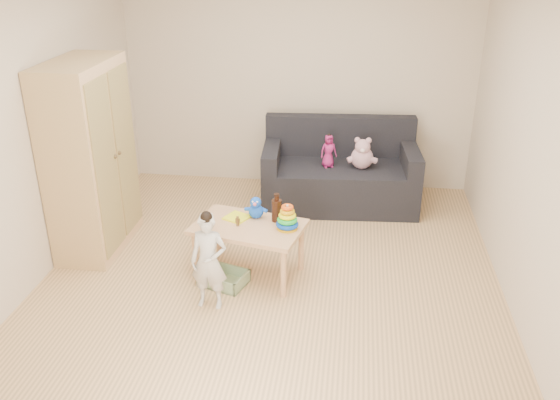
# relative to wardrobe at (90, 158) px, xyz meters

# --- Properties ---
(room) EXTENTS (4.50, 4.50, 4.50)m
(room) POSITION_rel_wardrobe_xyz_m (1.74, -0.41, 0.40)
(room) COLOR tan
(room) RESTS_ON ground
(wardrobe) EXTENTS (0.50, 1.00, 1.79)m
(wardrobe) POSITION_rel_wardrobe_xyz_m (0.00, 0.00, 0.00)
(wardrobe) COLOR tan
(wardrobe) RESTS_ON ground
(sofa) EXTENTS (1.73, 0.95, 0.47)m
(sofa) POSITION_rel_wardrobe_xyz_m (2.28, 1.23, -0.66)
(sofa) COLOR black
(sofa) RESTS_ON ground
(play_table) EXTENTS (1.04, 0.78, 0.49)m
(play_table) POSITION_rel_wardrobe_xyz_m (1.54, -0.36, -0.65)
(play_table) COLOR tan
(play_table) RESTS_ON ground
(storage_bin) EXTENTS (0.45, 0.39, 0.12)m
(storage_bin) POSITION_rel_wardrobe_xyz_m (1.35, -0.55, -0.84)
(storage_bin) COLOR #88A577
(storage_bin) RESTS_ON ground
(toddler) EXTENTS (0.31, 0.22, 0.81)m
(toddler) POSITION_rel_wardrobe_xyz_m (1.31, -0.88, -0.49)
(toddler) COLOR silver
(toddler) RESTS_ON ground
(pink_bear) EXTENTS (0.31, 0.29, 0.29)m
(pink_bear) POSITION_rel_wardrobe_xyz_m (2.51, 1.17, -0.28)
(pink_bear) COLOR #CA95A5
(pink_bear) RESTS_ON sofa
(doll) EXTENTS (0.21, 0.18, 0.35)m
(doll) POSITION_rel_wardrobe_xyz_m (2.15, 1.17, -0.25)
(doll) COLOR #AC206B
(doll) RESTS_ON sofa
(ring_stacker) EXTENTS (0.20, 0.20, 0.22)m
(ring_stacker) POSITION_rel_wardrobe_xyz_m (1.88, -0.39, -0.32)
(ring_stacker) COLOR #C7950A
(ring_stacker) RESTS_ON play_table
(brown_bottle) EXTENTS (0.09, 0.09, 0.26)m
(brown_bottle) POSITION_rel_wardrobe_xyz_m (1.77, -0.25, -0.30)
(brown_bottle) COLOR black
(brown_bottle) RESTS_ON play_table
(blue_plush) EXTENTS (0.20, 0.18, 0.20)m
(blue_plush) POSITION_rel_wardrobe_xyz_m (1.58, -0.21, -0.30)
(blue_plush) COLOR blue
(blue_plush) RESTS_ON play_table
(wooden_figure) EXTENTS (0.05, 0.05, 0.10)m
(wooden_figure) POSITION_rel_wardrobe_xyz_m (1.46, -0.39, -0.36)
(wooden_figure) COLOR brown
(wooden_figure) RESTS_ON play_table
(yellow_book) EXTENTS (0.26, 0.26, 0.01)m
(yellow_book) POSITION_rel_wardrobe_xyz_m (1.42, -0.24, -0.40)
(yellow_book) COLOR #F8FF1A
(yellow_book) RESTS_ON play_table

